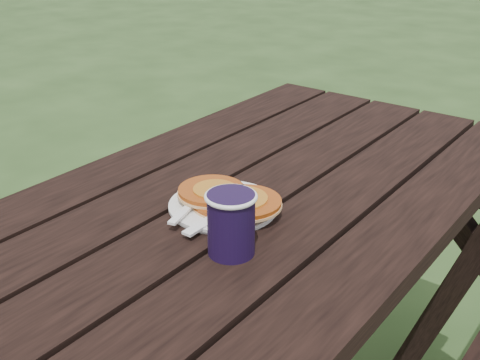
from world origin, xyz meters
The scene contains 5 objects.
plate centered at (0.00, 0.10, 0.76)m, with size 0.20×0.20×0.01m, color white.
pancake_stack centered at (0.02, 0.10, 0.77)m, with size 0.21×0.13×0.04m.
knife centered at (0.03, 0.05, 0.76)m, with size 0.02×0.18×0.01m, color white.
fork centered at (-0.03, 0.02, 0.77)m, with size 0.03×0.16×0.01m, color white, non-canonical shape.
coffee_cup centered at (0.11, -0.02, 0.81)m, with size 0.09×0.09×0.11m.
Camera 1 is at (0.64, -0.70, 1.28)m, focal length 45.00 mm.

